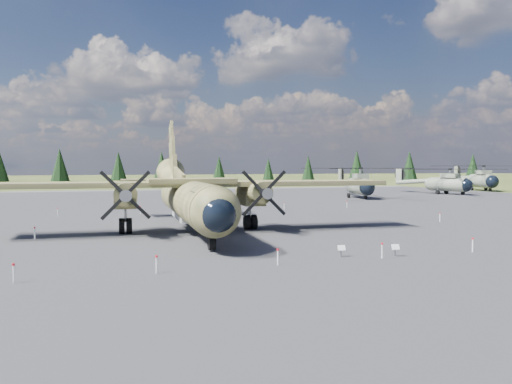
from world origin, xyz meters
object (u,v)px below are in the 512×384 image
object	(u,v)px
helicopter_mid	(448,176)
helicopter_far	(482,173)
helicopter_near	(359,176)
transport_plane	(189,193)

from	to	relation	value
helicopter_mid	helicopter_far	world-z (taller)	helicopter_far
helicopter_near	helicopter_far	distance (m)	37.90
helicopter_mid	transport_plane	bearing A→B (deg)	-163.74
helicopter_near	helicopter_far	world-z (taller)	helicopter_far
helicopter_near	helicopter_mid	size ratio (longest dim) A/B	1.02
helicopter_near	helicopter_far	size ratio (longest dim) A/B	0.92
helicopter_near	helicopter_mid	distance (m)	20.60
helicopter_mid	helicopter_far	size ratio (longest dim) A/B	0.90
helicopter_near	helicopter_far	bearing A→B (deg)	32.76
transport_plane	helicopter_mid	distance (m)	62.18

